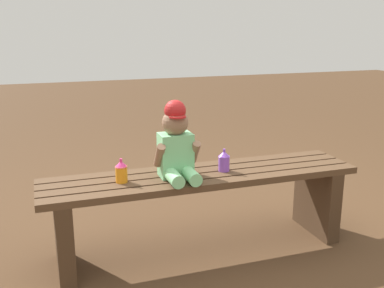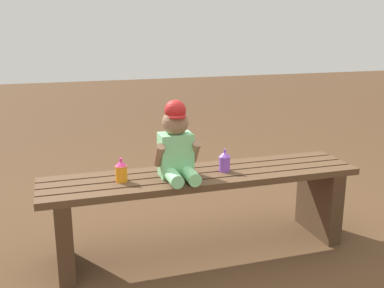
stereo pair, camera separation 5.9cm
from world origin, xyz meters
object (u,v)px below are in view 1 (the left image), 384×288
Objects in this scene: child_figure at (176,144)px; sippy_cup_left at (121,171)px; park_bench at (202,198)px; sippy_cup_right at (224,161)px.

child_figure is 0.31m from sippy_cup_left.
child_figure reaches higher than park_bench.
sippy_cup_left and sippy_cup_right have the same top height.
park_bench is at bearing 0.84° from sippy_cup_left.
child_figure is at bearing -2.40° from sippy_cup_left.
park_bench is at bearing 7.13° from child_figure.
sippy_cup_left is 1.00× the size of sippy_cup_right.
child_figure is 0.30m from sippy_cup_right.
child_figure is at bearing -172.87° from park_bench.
sippy_cup_right is (0.27, 0.01, -0.12)m from child_figure.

